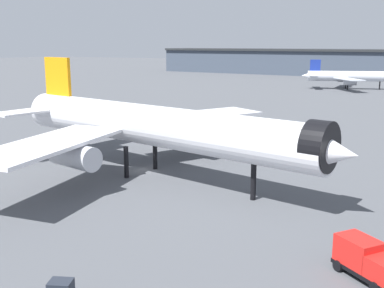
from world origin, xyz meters
TOP-DOWN VIEW (x-y plane):
  - ground at (0.00, 0.00)m, footprint 900.00×900.00m
  - airliner_near_gate at (2.67, -1.66)m, footprint 56.18×50.50m
  - airliner_far_taxiway at (7.42, 140.81)m, footprint 38.18×33.88m
  - terminal_building at (-16.94, 219.89)m, footprint 205.56×44.22m
  - service_truck_front at (32.84, -18.81)m, footprint 5.76×5.18m
  - traffic_cone_near_nose at (-16.51, 23.41)m, footprint 0.54×0.54m

SIDE VIEW (x-z plane):
  - ground at x=0.00m, z-range 0.00..0.00m
  - traffic_cone_near_nose at x=-16.51m, z-range 0.00..0.67m
  - service_truck_front at x=32.84m, z-range 0.09..3.09m
  - airliner_far_taxiway at x=7.42m, z-range -0.69..10.97m
  - airliner_near_gate at x=2.67m, z-range -0.94..14.89m
  - terminal_building at x=-16.94m, z-range -5.93..21.19m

